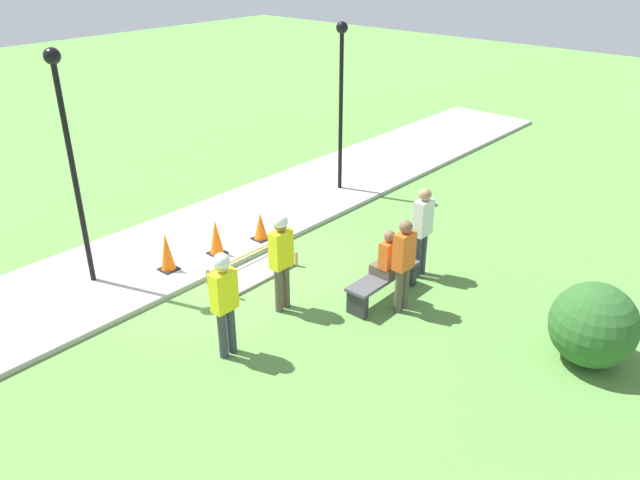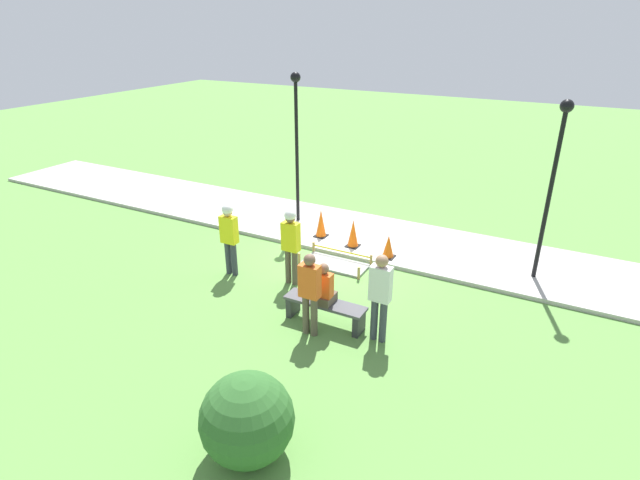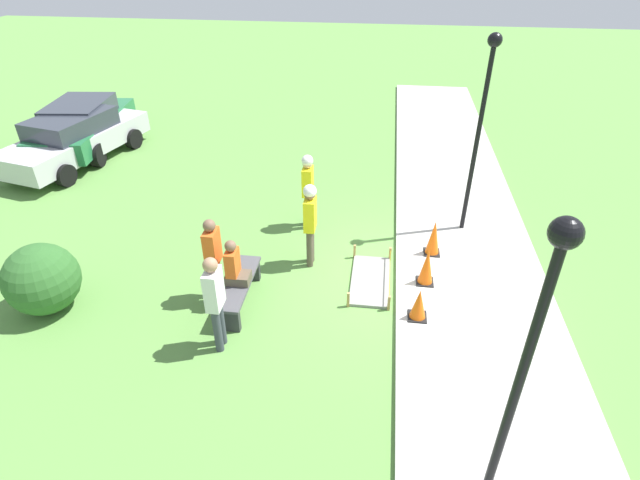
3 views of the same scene
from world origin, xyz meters
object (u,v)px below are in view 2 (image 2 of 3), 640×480
Objects in this scene: bystander_in_orange_shirt at (310,290)px; bystander_in_gray_shirt at (380,293)px; traffic_cone_far_patch at (353,233)px; person_seated_on_bench at (324,288)px; worker_assistant at (229,233)px; park_bench at (325,308)px; lamppost_far at (555,167)px; worker_supervisor at (291,240)px; lamppost_near at (296,128)px; traffic_cone_near_patch at (388,246)px; traffic_cone_sidewalk_edge at (321,223)px.

bystander_in_gray_shirt is (-1.26, -0.44, 0.05)m from bystander_in_orange_shirt.
traffic_cone_far_patch is 0.85× the size of person_seated_on_bench.
worker_assistant is 4.24m from bystander_in_gray_shirt.
lamppost_far reaches higher than park_bench.
worker_supervisor is 1.01× the size of bystander_in_gray_shirt.
worker_supervisor reaches higher than traffic_cone_far_patch.
bystander_in_orange_shirt is 0.95× the size of bystander_in_gray_shirt.
worker_supervisor is at bearing 117.98° from lamppost_near.
lamppost_near is at bearing -57.43° from bystander_in_orange_shirt.
traffic_cone_near_patch is 4.00m from worker_assistant.
traffic_cone_sidewalk_edge is 3.05m from worker_assistant.
worker_assistant is 0.42× the size of lamppost_near.
lamppost_far is at bearing -169.33° from traffic_cone_near_patch.
lamppost_near is at bearing -86.24° from worker_assistant.
person_seated_on_bench is 3.13m from worker_assistant.
lamppost_far reaches higher than traffic_cone_near_patch.
park_bench is 0.95× the size of worker_assistant.
bystander_in_gray_shirt is at bearing -160.82° from bystander_in_orange_shirt.
worker_supervisor is 1.02× the size of worker_assistant.
bystander_in_gray_shirt is 0.42× the size of lamppost_near.
traffic_cone_near_patch is 0.34× the size of worker_assistant.
traffic_cone_far_patch is at bearing 169.70° from traffic_cone_sidewalk_edge.
bystander_in_gray_shirt is (-4.15, 0.87, -0.04)m from worker_assistant.
person_seated_on_bench is at bearing 141.30° from worker_supervisor.
bystander_in_orange_shirt is (-0.88, 3.95, 0.51)m from traffic_cone_far_patch.
bystander_in_orange_shirt is at bearing 155.70° from worker_assistant.
person_seated_on_bench reaches higher than traffic_cone_sidewalk_edge.
worker_supervisor is 2.87m from bystander_in_gray_shirt.
worker_assistant is (0.95, 2.83, 0.59)m from traffic_cone_sidewalk_edge.
lamppost_near is (1.76, -3.31, 1.76)m from worker_supervisor.
person_seated_on_bench is 1.17m from bystander_in_gray_shirt.
traffic_cone_far_patch is 0.19× the size of lamppost_far.
bystander_in_gray_shirt is 0.44× the size of lamppost_far.
worker_assistant is 4.02m from lamppost_near.
worker_assistant is 7.41m from lamppost_far.
park_bench is at bearing 105.53° from traffic_cone_far_patch.
bystander_in_gray_shirt reaches higher than bystander_in_orange_shirt.
bystander_in_orange_shirt is at bearing 50.63° from lamppost_far.
person_seated_on_bench is 0.51× the size of bystander_in_orange_shirt.
traffic_cone_sidewalk_edge is at bearing 2.78° from lamppost_far.
lamppost_far is at bearing -154.51° from worker_assistant.
bystander_in_orange_shirt is (0.10, 0.41, 0.13)m from person_seated_on_bench.
bystander_in_gray_shirt is at bearing 168.15° from worker_assistant.
traffic_cone_far_patch is 3.38m from worker_assistant.
worker_assistant reaches higher than person_seated_on_bench.
bystander_in_gray_shirt is (-3.20, 3.70, 0.55)m from traffic_cone_sidewalk_edge.
traffic_cone_sidewalk_edge is 0.19× the size of lamppost_far.
person_seated_on_bench is 1.90m from worker_supervisor.
lamppost_far is (-3.52, -4.00, 1.91)m from person_seated_on_bench.
lamppost_far is (-4.50, -0.46, 2.29)m from traffic_cone_far_patch.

